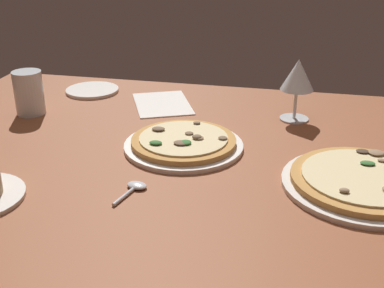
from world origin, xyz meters
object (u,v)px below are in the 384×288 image
Objects in this scene: pizza_side at (363,181)px; spoon at (134,188)px; pizza_main at (184,143)px; water_glass at (29,96)px; paper_menu at (162,104)px; wine_glass_far at (298,77)px; side_plate at (92,90)px.

pizza_side reaches higher than spoon.
pizza_main is 2.34× the size of water_glass.
pizza_main reaches higher than paper_menu.
spoon is at bearing 57.47° from wine_glass_far.
spoon is (41.65, 10.49, -0.75)cm from pizza_side.
water_glass reaches higher than spoon.
pizza_main is 2.79× the size of spoon.
water_glass is at bearing 9.00° from wine_glass_far.
wine_glass_far is at bearing 149.69° from paper_menu.
water_glass is at bearing -15.88° from pizza_main.
pizza_side reaches higher than paper_menu.
water_glass is (80.75, -22.42, 3.60)cm from pizza_side.
paper_menu is (12.41, -26.74, -1.05)cm from pizza_main.
side_plate is at bearing -42.91° from pizza_main.
wine_glass_far is at bearing -171.00° from water_glass.
wine_glass_far is 37.40cm from paper_menu.
paper_menu is (49.49, -36.73, -1.06)cm from pizza_side.
side_plate is at bearing -59.99° from spoon.
spoon is (-30.86, 53.42, 0.01)cm from side_plate.
pizza_main is at bearing 90.58° from paper_menu.
water_glass is at bearing 0.28° from paper_menu.
pizza_side is 42.96cm from spoon.
pizza_side is 37.14cm from wine_glass_far.
wine_glass_far is at bearing -67.14° from pizza_side.
wine_glass_far reaches higher than paper_menu.
pizza_side is at bearing -165.86° from spoon.
pizza_main is 34.10cm from wine_glass_far.
spoon reaches higher than side_plate.
wine_glass_far is at bearing -122.53° from spoon.
wine_glass_far is at bearing -135.20° from pizza_main.
paper_menu is at bearing 164.93° from side_plate.
pizza_main and pizza_side have the same top height.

